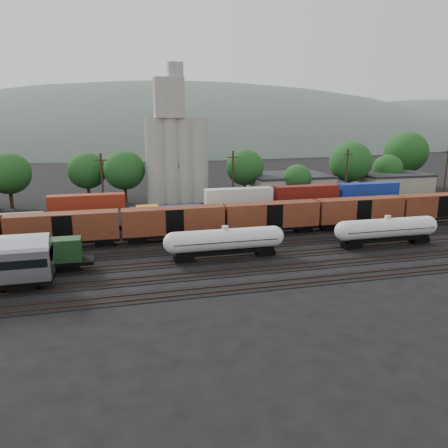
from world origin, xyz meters
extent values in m
plane|color=black|center=(0.00, 0.00, 0.00)|extent=(600.00, 600.00, 0.00)
cube|color=black|center=(0.00, -15.00, 0.04)|extent=(180.00, 3.20, 0.08)
cube|color=#382319|center=(0.00, -15.72, 0.12)|extent=(180.00, 0.08, 0.16)
cube|color=#382319|center=(0.00, -14.28, 0.12)|extent=(180.00, 0.08, 0.16)
cube|color=black|center=(0.00, -10.00, 0.04)|extent=(180.00, 3.20, 0.08)
cube|color=#382319|center=(0.00, -10.72, 0.12)|extent=(180.00, 0.08, 0.16)
cube|color=#382319|center=(0.00, -9.28, 0.12)|extent=(180.00, 0.08, 0.16)
cube|color=black|center=(0.00, -5.00, 0.04)|extent=(180.00, 3.20, 0.08)
cube|color=#382319|center=(0.00, -5.72, 0.12)|extent=(180.00, 0.08, 0.16)
cube|color=#382319|center=(0.00, -4.28, 0.12)|extent=(180.00, 0.08, 0.16)
cube|color=black|center=(0.00, 0.00, 0.04)|extent=(180.00, 3.20, 0.08)
cube|color=#382319|center=(0.00, -0.72, 0.12)|extent=(180.00, 0.08, 0.16)
cube|color=#382319|center=(0.00, 0.72, 0.12)|extent=(180.00, 0.08, 0.16)
cube|color=black|center=(0.00, 5.00, 0.04)|extent=(180.00, 3.20, 0.08)
cube|color=#382319|center=(0.00, 4.28, 0.12)|extent=(180.00, 0.08, 0.16)
cube|color=#382319|center=(0.00, 5.72, 0.12)|extent=(180.00, 0.08, 0.16)
cube|color=black|center=(0.00, 10.00, 0.04)|extent=(180.00, 3.20, 0.08)
cube|color=#382319|center=(0.00, 9.28, 0.12)|extent=(180.00, 0.08, 0.16)
cube|color=#382319|center=(0.00, 10.72, 0.12)|extent=(180.00, 0.08, 0.16)
cube|color=black|center=(0.00, 15.00, 0.04)|extent=(180.00, 3.20, 0.08)
cube|color=#382319|center=(0.00, 14.28, 0.12)|extent=(180.00, 0.08, 0.16)
cube|color=#382319|center=(0.00, 15.72, 0.12)|extent=(180.00, 0.08, 0.16)
cube|color=black|center=(-21.41, -5.00, 1.30)|extent=(16.94, 2.89, 0.40)
cube|color=black|center=(-21.41, -5.00, 0.85)|extent=(4.98, 2.19, 0.80)
cube|color=#163517|center=(-19.37, -5.00, 2.84)|extent=(10.17, 2.39, 2.69)
cylinder|color=black|center=(-19.37, -5.00, 4.34)|extent=(0.50, 0.50, 0.50)
cube|color=black|center=(-15.99, -5.00, 0.65)|extent=(2.59, 1.99, 0.70)
cylinder|color=silver|center=(3.45, -5.00, 2.71)|extent=(13.32, 2.74, 2.74)
sphere|color=silver|center=(-3.21, -5.00, 2.71)|extent=(2.74, 2.74, 2.74)
sphere|color=silver|center=(10.11, -5.00, 2.71)|extent=(2.74, 2.74, 2.74)
cylinder|color=silver|center=(3.45, -5.00, 4.27)|extent=(0.85, 0.85, 0.47)
cube|color=black|center=(3.45, -5.00, 2.71)|extent=(13.63, 2.88, 0.08)
cube|color=black|center=(3.45, -5.00, 1.19)|extent=(12.87, 2.08, 0.47)
cube|color=black|center=(-2.00, -5.00, 0.63)|extent=(2.46, 1.89, 0.66)
cube|color=black|center=(8.90, -5.00, 0.63)|extent=(2.46, 1.89, 0.66)
cylinder|color=silver|center=(27.31, -5.00, 2.72)|extent=(13.40, 2.76, 2.76)
sphere|color=silver|center=(20.61, -5.00, 2.72)|extent=(2.76, 2.76, 2.76)
sphere|color=silver|center=(34.01, -5.00, 2.72)|extent=(2.76, 2.76, 2.76)
cylinder|color=silver|center=(27.31, -5.00, 4.29)|extent=(0.86, 0.86, 0.48)
cube|color=black|center=(27.31, -5.00, 2.72)|extent=(13.70, 2.89, 0.08)
cube|color=black|center=(27.31, -5.00, 1.20)|extent=(12.94, 2.09, 0.48)
cube|color=black|center=(21.83, -5.00, 0.63)|extent=(2.47, 1.90, 0.67)
cube|color=black|center=(32.79, -5.00, 0.63)|extent=(2.47, 1.90, 0.67)
cube|color=black|center=(-20.14, -10.00, 0.69)|extent=(2.84, 2.18, 0.76)
cube|color=black|center=(-0.02, 10.00, 1.25)|extent=(17.26, 2.78, 0.38)
cube|color=black|center=(-0.02, 10.00, 0.82)|extent=(4.79, 2.11, 0.77)
cube|color=orange|center=(2.05, 10.00, 2.74)|extent=(10.36, 2.30, 2.59)
cube|color=orange|center=(-5.20, 10.00, 3.03)|extent=(3.45, 2.78, 3.16)
cube|color=black|center=(-5.20, 10.00, 4.04)|extent=(3.55, 2.88, 0.86)
cube|color=orange|center=(-7.62, 10.00, 2.31)|extent=(1.53, 2.30, 1.73)
cylinder|color=black|center=(2.05, 10.00, 4.18)|extent=(0.48, 0.48, 0.48)
cube|color=black|center=(-5.55, 10.00, 0.63)|extent=(2.49, 1.92, 0.67)
cube|color=black|center=(5.50, 10.00, 0.63)|extent=(2.49, 1.92, 0.67)
cube|color=black|center=(-17.24, 5.00, 1.20)|extent=(15.00, 2.60, 0.40)
cube|color=#602A17|center=(-17.24, 5.00, 3.30)|extent=(15.00, 2.90, 3.80)
cube|color=black|center=(-1.84, 5.00, 1.20)|extent=(15.00, 2.60, 0.40)
cube|color=#602A17|center=(-1.84, 5.00, 3.30)|extent=(15.00, 2.90, 3.80)
cube|color=black|center=(13.56, 5.00, 1.20)|extent=(15.00, 2.60, 0.40)
cube|color=#602A17|center=(13.56, 5.00, 3.30)|extent=(15.00, 2.90, 3.80)
cube|color=black|center=(28.96, 5.00, 1.20)|extent=(15.00, 2.60, 0.40)
cube|color=#602A17|center=(28.96, 5.00, 3.30)|extent=(15.00, 2.90, 3.80)
cube|color=black|center=(44.36, 5.00, 1.20)|extent=(15.00, 2.60, 0.40)
cube|color=#602A17|center=(44.36, 5.00, 3.30)|extent=(15.00, 2.90, 3.80)
cube|color=black|center=(0.00, 15.00, 0.50)|extent=(160.00, 2.60, 0.60)
cube|color=slate|center=(-27.27, 15.00, 2.10)|extent=(12.00, 2.40, 2.60)
cube|color=#4F5254|center=(-14.47, 15.00, 2.10)|extent=(12.00, 2.40, 2.60)
cube|color=maroon|center=(-14.47, 15.00, 4.70)|extent=(12.00, 2.40, 2.60)
cube|color=navy|center=(-1.67, 15.00, 2.10)|extent=(12.00, 2.40, 2.60)
cube|color=#C36514|center=(11.13, 15.00, 2.10)|extent=(12.00, 2.40, 2.60)
cube|color=silver|center=(11.13, 15.00, 4.70)|extent=(12.00, 2.40, 2.60)
cube|color=slate|center=(23.93, 15.00, 2.10)|extent=(12.00, 2.40, 2.60)
cube|color=maroon|center=(23.93, 15.00, 4.70)|extent=(12.00, 2.40, 2.60)
cube|color=silver|center=(36.73, 15.00, 2.10)|extent=(12.00, 2.40, 2.60)
cube|color=navy|center=(36.73, 15.00, 4.70)|extent=(12.00, 2.40, 2.60)
cylinder|color=#9E9B91|center=(-1.00, 36.00, 9.00)|extent=(4.40, 4.40, 18.00)
cylinder|color=#9E9B91|center=(2.00, 36.00, 9.00)|extent=(4.40, 4.40, 18.00)
cylinder|color=#9E9B91|center=(5.00, 36.00, 9.00)|extent=(4.40, 4.40, 18.00)
cylinder|color=#9E9B91|center=(8.00, 36.00, 9.00)|extent=(4.40, 4.40, 18.00)
cube|color=#9E9B91|center=(2.00, 36.00, 22.00)|extent=(6.00, 5.00, 8.00)
cube|color=#9E9B91|center=(3.50, 36.00, 27.00)|extent=(3.00, 3.00, 4.00)
cube|color=#9E937F|center=(30.00, 38.00, 2.30)|extent=(18.00, 14.00, 4.60)
cube|color=#232326|center=(30.00, 38.00, 4.85)|extent=(18.36, 14.28, 0.50)
cube|color=#9E937F|center=(55.00, 33.00, 2.30)|extent=(16.00, 10.00, 4.60)
cube|color=#232326|center=(55.00, 33.00, 4.85)|extent=(16.32, 10.20, 0.50)
cylinder|color=black|center=(-30.51, 38.19, 1.65)|extent=(0.70, 0.70, 3.29)
ellipsoid|color=#1F4E1D|center=(-30.51, 38.19, 7.17)|extent=(8.93, 8.93, 8.46)
cylinder|color=black|center=(-15.50, 42.50, 1.55)|extent=(0.70, 0.70, 3.11)
ellipsoid|color=#1F4E1D|center=(-15.50, 42.50, 6.77)|extent=(8.43, 8.43, 7.99)
cylinder|color=black|center=(-7.66, 38.34, 1.63)|extent=(0.70, 0.70, 3.26)
ellipsoid|color=#1F4E1D|center=(-7.66, 38.34, 7.10)|extent=(8.85, 8.85, 8.38)
cylinder|color=black|center=(3.98, 39.29, 1.86)|extent=(0.70, 0.70, 3.72)
ellipsoid|color=#1F4E1D|center=(3.98, 39.29, 8.11)|extent=(10.11, 10.11, 9.58)
cylinder|color=black|center=(19.36, 38.24, 1.60)|extent=(0.70, 0.70, 3.19)
ellipsoid|color=#1F4E1D|center=(19.36, 38.24, 6.95)|extent=(8.66, 8.66, 8.21)
cylinder|color=black|center=(29.56, 31.69, 1.16)|extent=(0.70, 0.70, 2.31)
ellipsoid|color=#1F4E1D|center=(29.56, 31.69, 5.03)|extent=(6.27, 6.27, 5.94)
cylinder|color=black|center=(43.97, 34.32, 1.83)|extent=(0.70, 0.70, 3.65)
ellipsoid|color=#1F4E1D|center=(43.97, 34.32, 7.96)|extent=(9.92, 9.92, 9.40)
cylinder|color=black|center=(55.81, 36.75, 1.33)|extent=(0.70, 0.70, 2.66)
ellipsoid|color=#1F4E1D|center=(55.81, 36.75, 5.81)|extent=(7.23, 7.23, 6.85)
cylinder|color=black|center=(65.87, 43.75, 2.09)|extent=(0.70, 0.70, 4.19)
ellipsoid|color=#1F4E1D|center=(65.87, 43.75, 9.12)|extent=(11.37, 11.37, 10.77)
cylinder|color=black|center=(-12.00, 22.00, 6.00)|extent=(0.36, 0.36, 12.00)
cube|color=black|center=(-12.00, 22.00, 10.80)|extent=(2.20, 0.18, 0.18)
cylinder|color=black|center=(12.00, 22.00, 6.00)|extent=(0.36, 0.36, 12.00)
cube|color=black|center=(12.00, 22.00, 10.80)|extent=(2.20, 0.18, 0.18)
cylinder|color=black|center=(36.00, 22.00, 6.00)|extent=(0.36, 0.36, 12.00)
cube|color=black|center=(36.00, 22.00, 10.80)|extent=(2.20, 0.18, 0.18)
cylinder|color=black|center=(60.00, 22.00, 6.00)|extent=(0.36, 0.36, 12.00)
cube|color=black|center=(60.00, 22.00, 10.80)|extent=(2.20, 0.18, 0.18)
ellipsoid|color=#59665B|center=(40.00, 260.00, -22.75)|extent=(520.00, 286.00, 130.00)
ellipsoid|color=#59665B|center=(260.00, 260.00, -17.50)|extent=(400.00, 220.00, 100.00)
camera|label=1|loc=(-10.21, -57.63, 18.04)|focal=35.00mm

